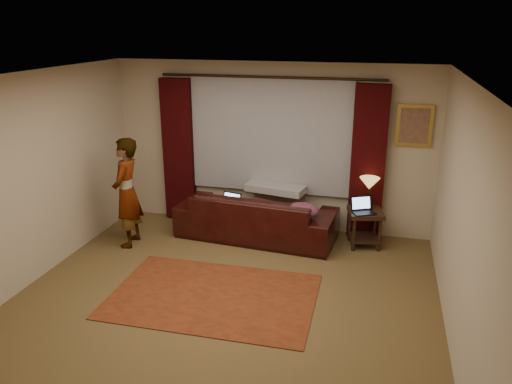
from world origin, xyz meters
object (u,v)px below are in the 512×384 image
Objects in this scene: sofa at (256,207)px; laptop_table at (364,206)px; end_table at (364,228)px; person at (127,193)px; tiffany_lamp at (369,193)px; laptop_sofa at (228,202)px.

sofa is 1.61m from laptop_table.
sofa is 1.63m from end_table.
person is (-3.35, -0.70, 0.14)m from laptop_table.
laptop_table is 0.21× the size of person.
tiffany_lamp is 0.27m from laptop_table.
laptop_table reaches higher than end_table.
laptop_table is at bearing 94.22° from person.
person is (-1.36, -0.56, 0.22)m from laptop_sofa.
sofa is 1.48× the size of person.
person is at bearing -143.92° from laptop_sofa.
tiffany_lamp is 0.29× the size of person.
end_table is at bearing 51.96° from laptop_table.
tiffany_lamp reaches higher than laptop_table.
laptop_table is (-0.02, -0.11, 0.39)m from end_table.
tiffany_lamp is 3.52m from person.
person reaches higher than laptop_table.
sofa reaches higher than laptop_table.
tiffany_lamp is 1.39× the size of laptop_table.
person reaches higher than tiffany_lamp.
laptop_table is (1.99, 0.13, 0.07)m from laptop_sofa.
end_table is 0.34× the size of person.
sofa is 7.31× the size of laptop_sofa.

